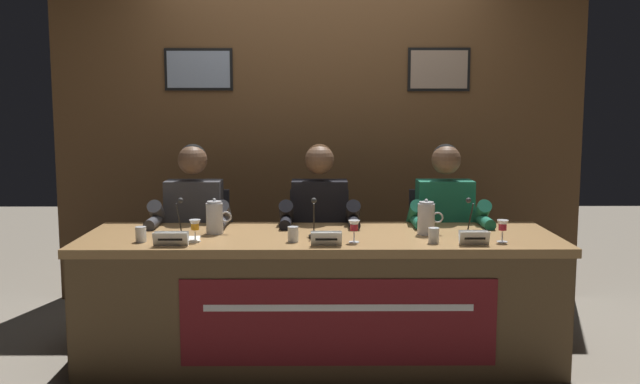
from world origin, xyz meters
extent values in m
plane|color=gray|center=(0.00, 0.00, 0.00)|extent=(12.00, 12.00, 0.00)
cube|color=brown|center=(0.00, 1.29, 1.30)|extent=(3.95, 0.12, 2.60)
cube|color=black|center=(-0.89, 1.22, 1.74)|extent=(0.50, 0.02, 0.31)
cube|color=#8C99AD|center=(-0.89, 1.21, 1.74)|extent=(0.46, 0.01, 0.27)
cube|color=black|center=(0.89, 1.22, 1.74)|extent=(0.46, 0.02, 0.32)
cube|color=gray|center=(0.89, 1.21, 1.74)|extent=(0.42, 0.01, 0.28)
cube|color=olive|center=(0.00, 0.00, 0.72)|extent=(2.75, 0.85, 0.05)
cube|color=brown|center=(0.00, -0.41, 0.35)|extent=(2.69, 0.04, 0.69)
cube|color=brown|center=(-1.33, 0.00, 0.35)|extent=(0.08, 0.77, 0.69)
cube|color=brown|center=(1.33, 0.00, 0.35)|extent=(0.08, 0.77, 0.69)
cube|color=maroon|center=(0.10, -0.43, 0.35)|extent=(1.68, 0.01, 0.48)
cube|color=white|center=(0.10, -0.43, 0.43)|extent=(1.43, 0.00, 0.04)
cylinder|color=black|center=(-0.82, 0.53, 0.01)|extent=(0.44, 0.44, 0.02)
cylinder|color=black|center=(-0.82, 0.53, 0.23)|extent=(0.05, 0.05, 0.42)
cube|color=#232328|center=(-0.82, 0.53, 0.46)|extent=(0.44, 0.44, 0.03)
cube|color=#232328|center=(-0.82, 0.73, 0.69)|extent=(0.40, 0.05, 0.44)
cylinder|color=black|center=(-0.92, 0.18, 0.24)|extent=(0.10, 0.10, 0.47)
cylinder|color=black|center=(-0.72, 0.18, 0.24)|extent=(0.10, 0.10, 0.47)
cylinder|color=black|center=(-0.92, 0.33, 0.52)|extent=(0.13, 0.34, 0.13)
cylinder|color=black|center=(-0.72, 0.33, 0.52)|extent=(0.13, 0.34, 0.13)
cube|color=#38383D|center=(-0.82, 0.50, 0.76)|extent=(0.36, 0.20, 0.48)
sphere|color=brown|center=(-0.82, 0.48, 1.14)|extent=(0.19, 0.19, 0.19)
sphere|color=black|center=(-0.82, 0.49, 1.15)|extent=(0.17, 0.17, 0.17)
cylinder|color=#38383D|center=(-1.03, 0.40, 0.78)|extent=(0.09, 0.30, 0.25)
cylinder|color=#38383D|center=(-0.61, 0.40, 0.78)|extent=(0.09, 0.30, 0.25)
cylinder|color=#38383D|center=(-1.03, 0.24, 0.77)|extent=(0.07, 0.24, 0.07)
cylinder|color=#38383D|center=(-0.61, 0.24, 0.77)|extent=(0.07, 0.24, 0.07)
cube|color=white|center=(-0.80, -0.35, 0.78)|extent=(0.19, 0.03, 0.08)
cube|color=white|center=(-0.80, -0.31, 0.78)|extent=(0.19, 0.03, 0.08)
cube|color=black|center=(-0.80, -0.35, 0.78)|extent=(0.13, 0.01, 0.01)
cylinder|color=white|center=(-0.69, -0.21, 0.74)|extent=(0.06, 0.06, 0.00)
cylinder|color=white|center=(-0.69, -0.21, 0.77)|extent=(0.01, 0.01, 0.05)
cone|color=white|center=(-0.69, -0.21, 0.83)|extent=(0.06, 0.06, 0.06)
cylinder|color=orange|center=(-0.69, -0.21, 0.83)|extent=(0.04, 0.04, 0.04)
cylinder|color=silver|center=(-0.99, -0.21, 0.78)|extent=(0.06, 0.06, 0.08)
cylinder|color=silver|center=(-0.99, -0.21, 0.77)|extent=(0.05, 0.05, 0.05)
cylinder|color=black|center=(-0.81, -0.12, 0.75)|extent=(0.06, 0.06, 0.02)
cylinder|color=black|center=(-0.81, -0.05, 0.85)|extent=(0.01, 0.13, 0.18)
sphere|color=#2D2D2D|center=(-0.81, 0.01, 0.94)|extent=(0.03, 0.03, 0.03)
cylinder|color=black|center=(0.00, 0.53, 0.01)|extent=(0.44, 0.44, 0.02)
cylinder|color=black|center=(0.00, 0.53, 0.23)|extent=(0.05, 0.05, 0.42)
cube|color=#232328|center=(0.00, 0.53, 0.46)|extent=(0.44, 0.44, 0.03)
cube|color=#232328|center=(0.00, 0.73, 0.69)|extent=(0.40, 0.05, 0.44)
cylinder|color=black|center=(-0.10, 0.18, 0.24)|extent=(0.10, 0.10, 0.47)
cylinder|color=black|center=(0.10, 0.18, 0.24)|extent=(0.10, 0.10, 0.47)
cylinder|color=black|center=(-0.10, 0.33, 0.52)|extent=(0.13, 0.34, 0.13)
cylinder|color=black|center=(0.10, 0.33, 0.52)|extent=(0.13, 0.34, 0.13)
cube|color=black|center=(0.00, 0.50, 0.76)|extent=(0.36, 0.20, 0.48)
sphere|color=brown|center=(0.00, 0.48, 1.14)|extent=(0.19, 0.19, 0.19)
sphere|color=#331E0F|center=(0.00, 0.49, 1.15)|extent=(0.17, 0.17, 0.17)
cylinder|color=black|center=(-0.21, 0.40, 0.78)|extent=(0.09, 0.30, 0.25)
cylinder|color=black|center=(0.21, 0.40, 0.78)|extent=(0.09, 0.30, 0.25)
cylinder|color=black|center=(-0.21, 0.24, 0.77)|extent=(0.07, 0.24, 0.07)
cylinder|color=black|center=(0.21, 0.24, 0.77)|extent=(0.07, 0.24, 0.07)
cube|color=white|center=(0.03, -0.35, 0.78)|extent=(0.17, 0.03, 0.08)
cube|color=white|center=(0.03, -0.31, 0.78)|extent=(0.17, 0.03, 0.08)
cube|color=black|center=(0.03, -0.35, 0.78)|extent=(0.12, 0.01, 0.01)
cylinder|color=white|center=(0.19, -0.24, 0.74)|extent=(0.06, 0.06, 0.00)
cylinder|color=white|center=(0.19, -0.24, 0.77)|extent=(0.01, 0.01, 0.05)
cone|color=white|center=(0.19, -0.24, 0.83)|extent=(0.06, 0.06, 0.06)
cylinder|color=#B21E2D|center=(0.19, -0.24, 0.83)|extent=(0.04, 0.04, 0.04)
cylinder|color=silver|center=(-0.15, -0.22, 0.78)|extent=(0.06, 0.06, 0.08)
cylinder|color=silver|center=(-0.15, -0.22, 0.77)|extent=(0.05, 0.05, 0.05)
cylinder|color=black|center=(-0.04, -0.12, 0.75)|extent=(0.06, 0.06, 0.02)
cylinder|color=black|center=(-0.04, -0.06, 0.85)|extent=(0.01, 0.13, 0.18)
sphere|color=#2D2D2D|center=(-0.04, 0.00, 0.94)|extent=(0.03, 0.03, 0.03)
cylinder|color=black|center=(0.82, 0.53, 0.01)|extent=(0.44, 0.44, 0.02)
cylinder|color=black|center=(0.82, 0.53, 0.23)|extent=(0.05, 0.05, 0.42)
cube|color=#232328|center=(0.82, 0.53, 0.46)|extent=(0.44, 0.44, 0.03)
cube|color=#232328|center=(0.82, 0.73, 0.69)|extent=(0.40, 0.05, 0.44)
cylinder|color=black|center=(0.72, 0.18, 0.24)|extent=(0.10, 0.10, 0.47)
cylinder|color=black|center=(0.92, 0.18, 0.24)|extent=(0.10, 0.10, 0.47)
cylinder|color=black|center=(0.72, 0.33, 0.52)|extent=(0.13, 0.34, 0.13)
cylinder|color=black|center=(0.92, 0.33, 0.52)|extent=(0.13, 0.34, 0.13)
cube|color=#196047|center=(0.82, 0.50, 0.76)|extent=(0.36, 0.20, 0.48)
sphere|color=brown|center=(0.82, 0.48, 1.14)|extent=(0.19, 0.19, 0.19)
sphere|color=black|center=(0.82, 0.49, 1.15)|extent=(0.17, 0.17, 0.17)
cylinder|color=#196047|center=(0.61, 0.40, 0.78)|extent=(0.09, 0.30, 0.25)
cylinder|color=#196047|center=(1.03, 0.40, 0.78)|extent=(0.09, 0.30, 0.25)
cylinder|color=#196047|center=(0.61, 0.24, 0.77)|extent=(0.07, 0.24, 0.07)
cylinder|color=#196047|center=(1.03, 0.24, 0.77)|extent=(0.07, 0.24, 0.07)
cube|color=white|center=(0.83, -0.33, 0.78)|extent=(0.16, 0.03, 0.08)
cube|color=white|center=(0.83, -0.30, 0.78)|extent=(0.16, 0.03, 0.08)
cube|color=black|center=(0.83, -0.33, 0.78)|extent=(0.11, 0.01, 0.01)
cylinder|color=white|center=(1.01, -0.23, 0.74)|extent=(0.06, 0.06, 0.00)
cylinder|color=white|center=(1.01, -0.23, 0.77)|extent=(0.01, 0.01, 0.05)
cone|color=white|center=(1.01, -0.23, 0.83)|extent=(0.06, 0.06, 0.06)
cylinder|color=#B21E2D|center=(1.01, -0.23, 0.83)|extent=(0.04, 0.04, 0.04)
cylinder|color=silver|center=(0.62, -0.26, 0.78)|extent=(0.06, 0.06, 0.08)
cylinder|color=silver|center=(0.62, -0.26, 0.77)|extent=(0.05, 0.05, 0.05)
cylinder|color=black|center=(0.86, -0.13, 0.75)|extent=(0.06, 0.06, 0.02)
cylinder|color=black|center=(0.86, -0.06, 0.85)|extent=(0.01, 0.13, 0.18)
sphere|color=#2D2D2D|center=(0.86, 0.00, 0.94)|extent=(0.03, 0.03, 0.03)
cylinder|color=silver|center=(-0.62, 0.03, 0.83)|extent=(0.10, 0.10, 0.18)
cylinder|color=silver|center=(-0.62, 0.03, 0.93)|extent=(0.08, 0.09, 0.01)
sphere|color=silver|center=(-0.62, 0.03, 0.94)|extent=(0.02, 0.02, 0.02)
torus|color=silver|center=(-0.55, 0.03, 0.84)|extent=(0.07, 0.01, 0.07)
cylinder|color=silver|center=(0.62, 0.00, 0.83)|extent=(0.10, 0.10, 0.18)
cylinder|color=silver|center=(0.62, 0.00, 0.93)|extent=(0.08, 0.09, 0.01)
sphere|color=silver|center=(0.62, 0.00, 0.94)|extent=(0.02, 0.02, 0.02)
torus|color=silver|center=(0.69, 0.00, 0.84)|extent=(0.07, 0.01, 0.07)
cube|color=white|center=(-0.78, -0.18, 0.75)|extent=(0.23, 0.18, 0.01)
camera|label=1|loc=(-0.03, -4.06, 1.52)|focal=39.67mm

